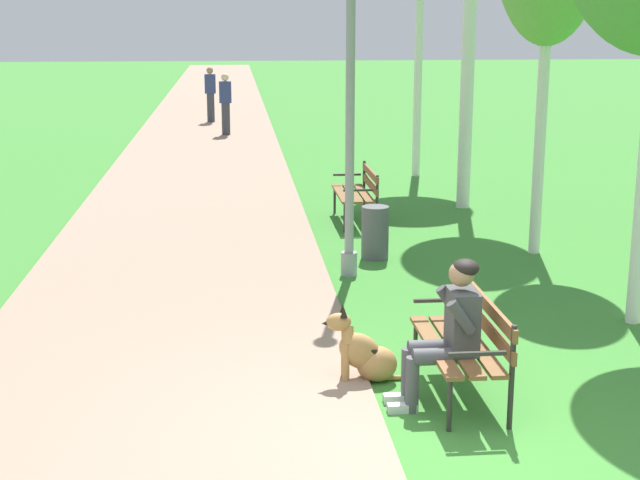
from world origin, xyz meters
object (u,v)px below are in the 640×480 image
lamp_post_near (350,102)px  litter_bin (375,232)px  pedestrian_further_distant (210,95)px  park_bench_near (467,338)px  dog_shepherd (365,354)px  person_seated_on_near_bench (449,327)px  pedestrian_distant (226,104)px  park_bench_mid (359,189)px

lamp_post_near → litter_bin: size_ratio=5.91×
lamp_post_near → pedestrian_further_distant: 17.13m
park_bench_near → lamp_post_near: bearing=97.8°
dog_shepherd → pedestrian_further_distant: size_ratio=0.50×
person_seated_on_near_bench → pedestrian_further_distant: (-2.33, 20.97, 0.16)m
pedestrian_distant → dog_shepherd: bearing=-85.8°
park_bench_near → pedestrian_distant: size_ratio=0.91×
park_bench_mid → litter_bin: bearing=-92.1°
park_bench_near → dog_shepherd: bearing=155.2°
park_bench_mid → person_seated_on_near_bench: (-0.21, -7.07, 0.17)m
park_bench_mid → dog_shepherd: bearing=-97.2°
lamp_post_near → litter_bin: bearing=61.3°
park_bench_near → pedestrian_distant: pedestrian_distant is taller
park_bench_near → park_bench_mid: 6.87m
litter_bin → pedestrian_distant: 13.22m
litter_bin → park_bench_near: bearing=-89.1°
person_seated_on_near_bench → litter_bin: (0.13, 4.83, -0.33)m
dog_shepherd → lamp_post_near: 3.93m
person_seated_on_near_bench → dog_shepherd: bearing=136.2°
dog_shepherd → lamp_post_near: bearing=85.3°
lamp_post_near → pedestrian_distant: (-1.56, 13.87, -1.30)m
park_bench_near → dog_shepherd: (-0.81, 0.37, -0.25)m
dog_shepherd → lamp_post_near: lamp_post_near is taller
pedestrian_distant → pedestrian_further_distant: 3.12m
litter_bin → pedestrian_distant: pedestrian_distant is taller
lamp_post_near → pedestrian_distant: 14.02m
lamp_post_near → litter_bin: lamp_post_near is taller
litter_bin → pedestrian_distant: (-2.01, 13.06, 0.49)m
person_seated_on_near_bench → pedestrian_distant: (-1.88, 17.88, 0.16)m
park_bench_mid → dog_shepherd: park_bench_mid is taller
person_seated_on_near_bench → dog_shepherd: (-0.60, 0.58, -0.42)m
litter_bin → park_bench_mid: bearing=87.9°
person_seated_on_near_bench → pedestrian_distant: size_ratio=0.76×
person_seated_on_near_bench → dog_shepherd: size_ratio=1.51×
park_bench_near → person_seated_on_near_bench: (-0.21, -0.20, 0.17)m
park_bench_mid → pedestrian_distant: 11.02m
litter_bin → person_seated_on_near_bench: bearing=-91.6°
park_bench_mid → lamp_post_near: lamp_post_near is taller
park_bench_mid → litter_bin: park_bench_mid is taller
park_bench_mid → pedestrian_distant: pedestrian_distant is taller
park_bench_mid → lamp_post_near: (-0.53, -3.06, 1.63)m
person_seated_on_near_bench → park_bench_mid: bearing=88.3°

